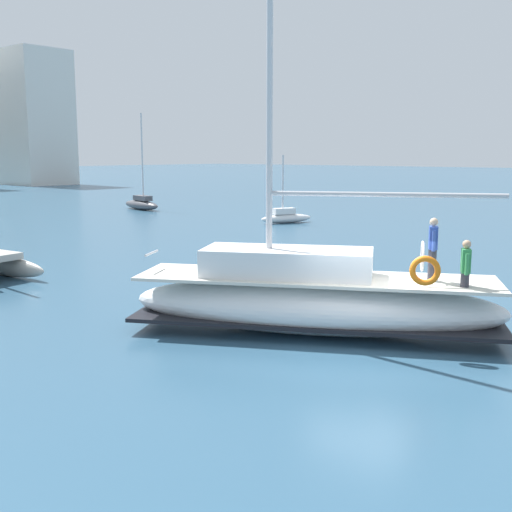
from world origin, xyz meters
TOP-DOWN VIEW (x-y plane):
  - ground_plane at (0.00, 0.00)m, footprint 400.00×400.00m
  - main_sailboat at (-0.03, 1.63)m, footprint 6.80×9.54m
  - moored_sloop_near at (19.95, 18.17)m, footprint 3.78×2.31m
  - moored_cutter_left at (20.04, 33.47)m, footprint 1.84×4.95m

SIDE VIEW (x-z plane):
  - ground_plane at x=0.00m, z-range 0.00..0.00m
  - moored_sloop_near at x=19.95m, z-range -1.84..2.67m
  - moored_cutter_left at x=20.04m, z-range -3.37..4.47m
  - main_sailboat at x=-0.03m, z-range -6.24..8.08m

